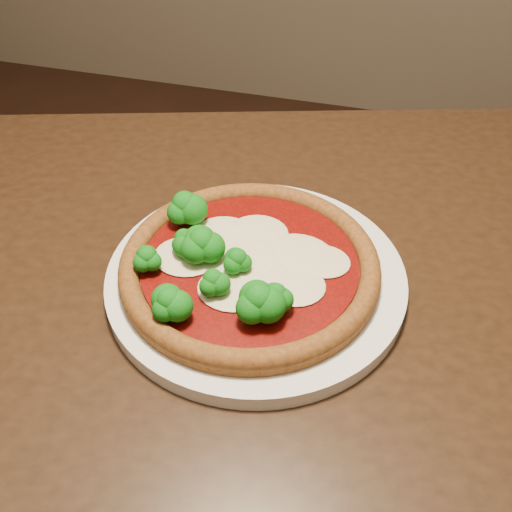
# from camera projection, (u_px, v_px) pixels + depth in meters

# --- Properties ---
(dining_table) EXTENTS (1.28, 1.13, 0.75)m
(dining_table) POSITION_uv_depth(u_px,v_px,m) (243.00, 366.00, 0.67)
(dining_table) COLOR black
(dining_table) RESTS_ON floor
(plate) EXTENTS (0.33, 0.33, 0.02)m
(plate) POSITION_uv_depth(u_px,v_px,m) (256.00, 277.00, 0.63)
(plate) COLOR white
(plate) RESTS_ON dining_table
(pizza) EXTENTS (0.28, 0.28, 0.06)m
(pizza) POSITION_uv_depth(u_px,v_px,m) (243.00, 263.00, 0.61)
(pizza) COLOR brown
(pizza) RESTS_ON plate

